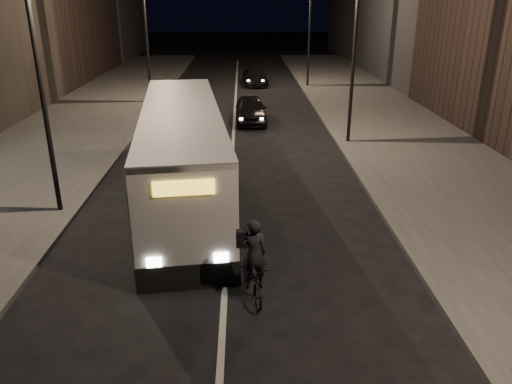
{
  "coord_description": "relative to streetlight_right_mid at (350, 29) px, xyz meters",
  "views": [
    {
      "loc": [
        0.49,
        -11.34,
        6.8
      ],
      "look_at": [
        0.85,
        2.0,
        1.5
      ],
      "focal_mm": 35.0,
      "sensor_mm": 36.0,
      "label": 1
    }
  ],
  "objects": [
    {
      "name": "streetlight_right_mid",
      "position": [
        0.0,
        0.0,
        0.0
      ],
      "size": [
        1.2,
        0.44,
        8.12
      ],
      "color": "black",
      "rests_on": "sidewalk_right"
    },
    {
      "name": "streetlight_right_far",
      "position": [
        0.0,
        16.0,
        0.0
      ],
      "size": [
        1.2,
        0.44,
        8.12
      ],
      "color": "black",
      "rests_on": "sidewalk_right"
    },
    {
      "name": "sidewalk_left",
      "position": [
        -13.83,
        2.0,
        -5.28
      ],
      "size": [
        7.0,
        70.0,
        0.16
      ],
      "primitive_type": "cube",
      "color": "#383836",
      "rests_on": "ground"
    },
    {
      "name": "city_bus",
      "position": [
        -6.93,
        -6.76,
        -3.59
      ],
      "size": [
        3.99,
        12.29,
        3.26
      ],
      "rotation": [
        0.0,
        0.0,
        0.12
      ],
      "color": "silver",
      "rests_on": "ground"
    },
    {
      "name": "cyclist_on_bicycle",
      "position": [
        -4.63,
        -13.06,
        -4.66
      ],
      "size": [
        0.97,
        1.91,
        2.1
      ],
      "rotation": [
        0.0,
        0.0,
        0.19
      ],
      "color": "black",
      "rests_on": "ground"
    },
    {
      "name": "sidewalk_right",
      "position": [
        3.17,
        2.0,
        -5.28
      ],
      "size": [
        7.0,
        70.0,
        0.16
      ],
      "primitive_type": "cube",
      "color": "#383836",
      "rests_on": "ground"
    },
    {
      "name": "car_far",
      "position": [
        -3.83,
        17.33,
        -4.72
      ],
      "size": [
        2.19,
        4.55,
        1.28
      ],
      "primitive_type": "imported",
      "rotation": [
        0.0,
        0.0,
        0.09
      ],
      "color": "black",
      "rests_on": "ground"
    },
    {
      "name": "ground",
      "position": [
        -5.33,
        -12.0,
        -5.36
      ],
      "size": [
        180.0,
        180.0,
        0.0
      ],
      "primitive_type": "plane",
      "color": "black",
      "rests_on": "ground"
    },
    {
      "name": "streetlight_left_near",
      "position": [
        -10.66,
        -8.0,
        0.0
      ],
      "size": [
        1.2,
        0.44,
        8.12
      ],
      "color": "black",
      "rests_on": "sidewalk_left"
    },
    {
      "name": "streetlight_left_far",
      "position": [
        -10.66,
        10.0,
        0.0
      ],
      "size": [
        1.2,
        0.44,
        8.12
      ],
      "color": "black",
      "rests_on": "sidewalk_left"
    },
    {
      "name": "car_mid",
      "position": [
        -8.44,
        9.75,
        -4.62
      ],
      "size": [
        1.59,
        4.53,
        1.49
      ],
      "primitive_type": "imported",
      "rotation": [
        0.0,
        0.0,
        3.14
      ],
      "color": "#3D3D40",
      "rests_on": "ground"
    },
    {
      "name": "car_near",
      "position": [
        -4.38,
        4.67,
        -4.64
      ],
      "size": [
        1.83,
        4.29,
        1.45
      ],
      "primitive_type": "imported",
      "rotation": [
        0.0,
        0.0,
        0.03
      ],
      "color": "black",
      "rests_on": "ground"
    }
  ]
}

